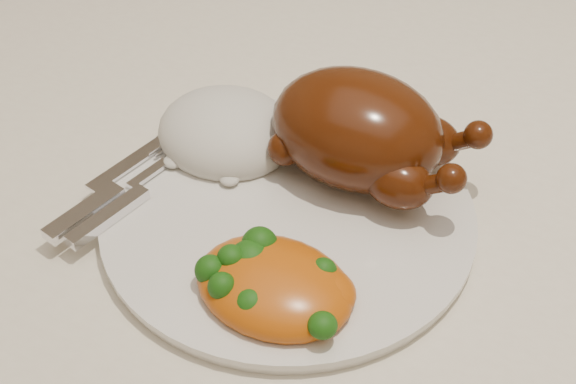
% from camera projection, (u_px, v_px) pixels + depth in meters
% --- Properties ---
extents(dining_table, '(1.60, 0.90, 0.76)m').
position_uv_depth(dining_table, '(436.00, 282.00, 0.74)').
color(dining_table, brown).
rests_on(dining_table, floor).
extents(tablecloth, '(1.73, 1.03, 0.18)m').
position_uv_depth(tablecloth, '(447.00, 226.00, 0.69)').
color(tablecloth, silver).
rests_on(tablecloth, dining_table).
extents(dinner_plate, '(0.37, 0.37, 0.01)m').
position_uv_depth(dinner_plate, '(288.00, 216.00, 0.65)').
color(dinner_plate, silver).
rests_on(dinner_plate, tablecloth).
extents(roast_chicken, '(0.18, 0.12, 0.09)m').
position_uv_depth(roast_chicken, '(362.00, 131.00, 0.65)').
color(roast_chicken, '#4A1A08').
rests_on(roast_chicken, dinner_plate).
extents(rice_mound, '(0.12, 0.11, 0.06)m').
position_uv_depth(rice_mound, '(227.00, 133.00, 0.70)').
color(rice_mound, silver).
rests_on(rice_mound, dinner_plate).
extents(mac_and_cheese, '(0.12, 0.09, 0.04)m').
position_uv_depth(mac_and_cheese, '(276.00, 284.00, 0.57)').
color(mac_and_cheese, '#CD580D').
rests_on(mac_and_cheese, dinner_plate).
extents(cutlery, '(0.06, 0.18, 0.01)m').
position_uv_depth(cutlery, '(114.00, 195.00, 0.65)').
color(cutlery, silver).
rests_on(cutlery, dinner_plate).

